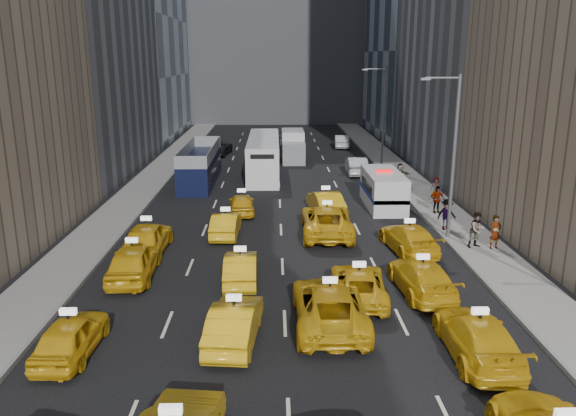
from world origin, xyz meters
name	(u,v)px	position (x,y,z in m)	size (l,w,h in m)	color
ground	(286,349)	(0.00, 0.00, 0.00)	(160.00, 160.00, 0.00)	black
sidewalk_west	(144,187)	(-10.50, 25.00, 0.07)	(3.00, 90.00, 0.15)	gray
sidewalk_east	(413,186)	(10.50, 25.00, 0.07)	(3.00, 90.00, 0.15)	gray
curb_west	(163,187)	(-9.05, 25.00, 0.09)	(0.15, 90.00, 0.18)	slate
curb_east	(395,186)	(9.05, 25.00, 0.09)	(0.15, 90.00, 0.18)	slate
streetlight_near	(452,152)	(9.18, 12.00, 4.92)	(2.15, 0.22, 9.00)	#595B60
streetlight_far	(382,114)	(9.18, 32.00, 4.92)	(2.15, 0.22, 9.00)	#595B60
taxi_4	(71,336)	(-7.33, -0.17, 0.69)	(1.64, 4.07, 1.39)	gold
taxi_5	(235,322)	(-1.82, 0.63, 0.74)	(1.56, 4.48, 1.48)	gold
taxi_6	(329,305)	(1.69, 1.86, 0.80)	(2.64, 5.73, 1.59)	gold
taxi_7	(478,337)	(6.48, -0.62, 0.73)	(2.05, 5.05, 1.47)	gold
taxi_8	(133,262)	(-6.85, 6.68, 0.81)	(1.92, 4.76, 1.62)	gold
taxi_9	(241,268)	(-1.92, 6.13, 0.68)	(1.43, 4.11, 1.36)	gold
taxi_10	(359,284)	(3.14, 4.14, 0.67)	(2.21, 4.80, 1.33)	gold
taxi_11	(422,277)	(5.93, 4.69, 0.72)	(2.02, 4.96, 1.44)	gold
taxi_12	(148,238)	(-6.96, 10.14, 0.82)	(1.94, 4.82, 1.64)	gold
taxi_13	(226,224)	(-3.14, 12.87, 0.68)	(1.44, 4.13, 1.36)	gold
taxi_14	(327,220)	(2.61, 12.97, 0.84)	(2.79, 6.04, 1.68)	gold
taxi_15	(409,238)	(6.63, 10.06, 0.72)	(2.01, 4.95, 1.44)	gold
taxi_16	(242,204)	(-2.49, 17.51, 0.66)	(1.57, 3.90, 1.33)	gold
taxi_17	(325,203)	(2.90, 17.18, 0.78)	(1.64, 4.71, 1.55)	gold
nypd_van	(383,190)	(6.98, 19.07, 1.15)	(2.35, 5.95, 2.54)	silver
double_decker	(200,164)	(-6.33, 26.91, 1.48)	(2.62, 10.37, 3.00)	black
city_bus	(264,156)	(-1.28, 30.04, 1.57)	(3.73, 12.48, 3.17)	silver
box_truck	(293,146)	(1.46, 36.75, 1.38)	(2.74, 6.37, 2.83)	silver
misc_car_0	(356,166)	(6.71, 29.81, 0.76)	(1.61, 4.60, 1.52)	#B5B8BD
misc_car_1	(217,148)	(-6.26, 40.10, 0.72)	(2.40, 5.21, 1.45)	black
misc_car_2	(287,138)	(1.14, 47.21, 0.67)	(1.88, 4.62, 1.34)	gray
misc_car_3	(258,140)	(-2.16, 45.26, 0.75)	(1.76, 4.38, 1.49)	black
misc_car_4	(342,141)	(7.13, 44.27, 0.72)	(1.52, 4.37, 1.44)	#AAABB1
pedestrian_0	(495,232)	(11.12, 9.94, 1.05)	(0.65, 0.43, 1.79)	gray
pedestrian_1	(477,230)	(10.24, 10.17, 1.10)	(0.92, 0.50, 1.89)	gray
pedestrian_2	(447,214)	(9.55, 13.26, 1.07)	(1.18, 0.49, 1.83)	gray
pedestrian_3	(437,199)	(10.01, 16.90, 1.03)	(1.03, 0.47, 1.76)	gray
pedestrian_4	(436,188)	(11.01, 20.57, 0.92)	(0.75, 0.41, 1.53)	gray
pedestrian_5	(400,175)	(9.27, 24.40, 1.05)	(1.67, 0.48, 1.81)	gray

